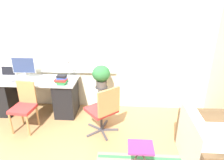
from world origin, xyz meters
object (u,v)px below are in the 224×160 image
object	(u,v)px
monitor	(24,67)
mouse	(34,82)
office_chair_swivel	(104,109)
couch_loveseat	(213,150)
keyboard	(20,81)
book_stack	(61,80)
laptop	(7,75)
desk_lamp	(68,66)
potted_plant	(101,75)
desk_chair_wooden	(24,105)
plant_stand	(102,90)
folding_stool	(141,149)

from	to	relation	value
monitor	mouse	distance (m)	0.42
office_chair_swivel	couch_loveseat	bearing A→B (deg)	115.81
monitor	couch_loveseat	distance (m)	3.66
keyboard	book_stack	distance (m)	0.87
laptop	book_stack	distance (m)	1.29
desk_lamp	potted_plant	distance (m)	0.68
book_stack	desk_chair_wooden	distance (m)	0.80
desk_chair_wooden	plant_stand	distance (m)	1.49
couch_loveseat	folding_stool	distance (m)	1.03
plant_stand	keyboard	bearing A→B (deg)	-172.87
monitor	desk_lamp	size ratio (longest dim) A/B	1.12
desk_chair_wooden	desk_lamp	bearing A→B (deg)	49.10
desk_chair_wooden	folding_stool	world-z (taller)	desk_chair_wooden
potted_plant	folding_stool	bearing A→B (deg)	-64.78
desk_lamp	couch_loveseat	size ratio (longest dim) A/B	0.37
office_chair_swivel	mouse	bearing A→B (deg)	-59.87
desk_chair_wooden	couch_loveseat	distance (m)	3.18
book_stack	office_chair_swivel	world-z (taller)	book_stack
plant_stand	potted_plant	bearing A→B (deg)	90.00
keyboard	book_stack	xyz separation A→B (m)	(0.86, -0.08, 0.08)
keyboard	folding_stool	distance (m)	2.67
potted_plant	folding_stool	xyz separation A→B (m)	(0.71, -1.50, -0.52)
keyboard	desk_lamp	xyz separation A→B (m)	(0.93, 0.21, 0.27)
office_chair_swivel	plant_stand	size ratio (longest dim) A/B	1.53
plant_stand	desk_lamp	bearing A→B (deg)	179.30
desk_chair_wooden	potted_plant	bearing A→B (deg)	31.37
potted_plant	desk_chair_wooden	bearing A→B (deg)	-154.82
laptop	potted_plant	xyz separation A→B (m)	(1.98, -0.02, 0.06)
desk_lamp	folding_stool	distance (m)	2.15
laptop	folding_stool	xyz separation A→B (m)	(2.69, -1.53, -0.46)
monitor	plant_stand	size ratio (longest dim) A/B	0.77
office_chair_swivel	folding_stool	size ratio (longest dim) A/B	2.34
laptop	folding_stool	world-z (taller)	laptop
laptop	office_chair_swivel	world-z (taller)	laptop
potted_plant	office_chair_swivel	bearing A→B (deg)	-80.93
monitor	keyboard	bearing A→B (deg)	-92.86
keyboard	plant_stand	world-z (taller)	keyboard
desk_lamp	keyboard	bearing A→B (deg)	-167.47
keyboard	office_chair_swivel	world-z (taller)	office_chair_swivel
couch_loveseat	mouse	bearing A→B (deg)	68.93
laptop	desk_lamp	xyz separation A→B (m)	(1.32, -0.02, 0.23)
mouse	desk_chair_wooden	distance (m)	0.50
book_stack	desk_chair_wooden	bearing A→B (deg)	-149.98
keyboard	couch_loveseat	distance (m)	3.56
desk_chair_wooden	laptop	bearing A→B (deg)	140.07
keyboard	monitor	bearing A→B (deg)	87.14
keyboard	potted_plant	bearing A→B (deg)	7.13
desk_chair_wooden	mouse	bearing A→B (deg)	90.32
laptop	couch_loveseat	world-z (taller)	laptop
keyboard	plant_stand	xyz separation A→B (m)	(1.59, 0.20, -0.23)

